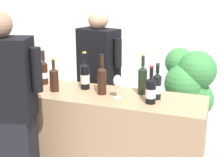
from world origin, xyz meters
TOP-DOWN VIEW (x-y plane):
  - wall_back at (0.00, 2.60)m, footprint 8.00×0.10m
  - counter at (0.00, 0.00)m, footprint 1.81×0.52m
  - wine_bottle_0 at (-0.40, -0.06)m, footprint 0.08×0.08m
  - wine_bottle_1 at (0.49, 0.04)m, footprint 0.07×0.07m
  - wine_bottle_2 at (-0.17, 0.09)m, footprint 0.08×0.08m
  - wine_bottle_3 at (0.35, 0.12)m, footprint 0.08×0.08m
  - wine_bottle_4 at (0.47, -0.07)m, footprint 0.08×0.08m
  - wine_bottle_5 at (0.02, 0.01)m, footprint 0.08×0.08m
  - wine_bottle_6 at (-0.57, -0.12)m, footprint 0.08×0.08m
  - wine_bottle_7 at (-0.59, 0.09)m, footprint 0.07×0.07m
  - wine_glass at (0.18, -0.04)m, footprint 0.07×0.07m
  - person_server at (-0.24, 0.61)m, footprint 0.55×0.35m
  - person_guest at (-0.54, -0.55)m, footprint 0.58×0.34m
  - potted_shrub at (0.64, 1.25)m, footprint 0.61×0.60m

SIDE VIEW (x-z plane):
  - counter at x=0.00m, z-range 0.00..1.01m
  - potted_shrub at x=0.64m, z-range 0.15..1.34m
  - person_server at x=-0.24m, z-range -0.02..1.65m
  - person_guest at x=-0.54m, z-range -0.02..1.73m
  - wine_bottle_4 at x=0.47m, z-range 0.96..1.27m
  - wine_bottle_1 at x=0.49m, z-range 0.97..1.27m
  - wine_bottle_0 at x=-0.40m, z-range 0.97..1.27m
  - wine_bottle_7 at x=-0.59m, z-range 0.96..1.29m
  - wine_bottle_2 at x=-0.17m, z-range 0.96..1.30m
  - wine_bottle_3 at x=0.35m, z-range 0.96..1.31m
  - wine_bottle_6 at x=-0.57m, z-range 0.97..1.31m
  - wine_bottle_5 at x=0.02m, z-range 0.97..1.31m
  - wine_glass at x=0.18m, z-range 1.05..1.24m
  - wall_back at x=0.00m, z-range 0.00..2.80m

